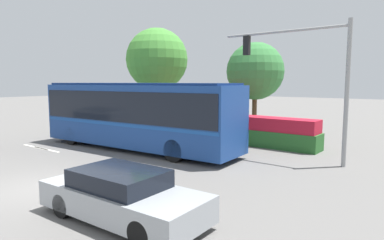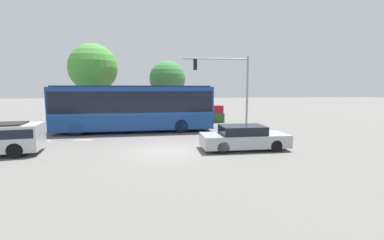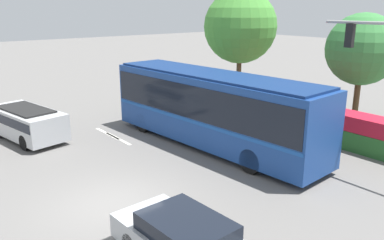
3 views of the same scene
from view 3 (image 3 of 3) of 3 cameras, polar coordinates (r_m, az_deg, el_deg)
ground_plane at (r=13.56m, az=-11.43°, el=-11.81°), size 140.00×140.00×0.00m
city_bus at (r=18.03m, az=2.88°, el=2.17°), size 11.59×3.26×3.42m
suv_left_lane at (r=20.76m, az=-22.81°, el=-0.16°), size 4.88×2.69×1.57m
flowering_hedge at (r=20.31m, az=18.43°, el=-0.47°), size 10.25×1.33×1.58m
street_tree_left at (r=24.98m, az=7.00°, el=13.25°), size 4.48×4.48×7.35m
street_tree_centre at (r=22.42m, az=23.41°, el=9.35°), size 3.72×3.72×6.02m
lane_stripe_near at (r=20.67m, az=-12.16°, el=-1.95°), size 2.40×0.16×0.01m
lane_stripe_mid at (r=19.81m, az=-10.66°, el=-2.65°), size 2.40×0.16×0.01m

